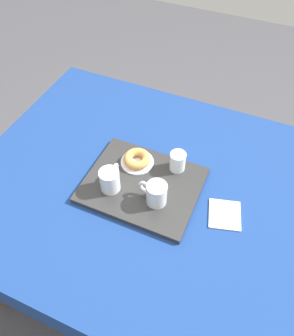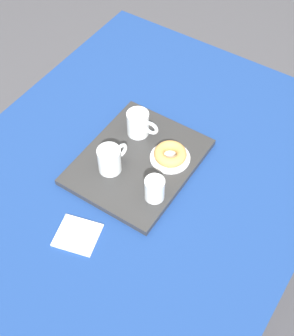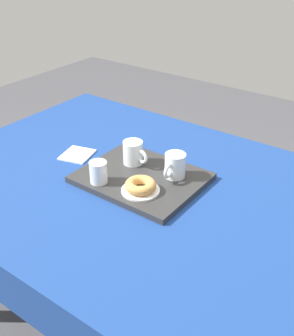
{
  "view_description": "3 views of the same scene",
  "coord_description": "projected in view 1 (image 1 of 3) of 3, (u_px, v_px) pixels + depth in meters",
  "views": [
    {
      "loc": [
        -0.26,
        0.7,
        1.72
      ],
      "look_at": [
        0.06,
        -0.04,
        0.76
      ],
      "focal_mm": 35.96,
      "sensor_mm": 36.0,
      "label": 1
    },
    {
      "loc": [
        -0.73,
        -0.53,
        1.92
      ],
      "look_at": [
        0.04,
        -0.02,
        0.75
      ],
      "focal_mm": 51.26,
      "sensor_mm": 36.0,
      "label": 2
    },
    {
      "loc": [
        0.81,
        -0.97,
        1.5
      ],
      "look_at": [
        0.07,
        0.03,
        0.77
      ],
      "focal_mm": 44.68,
      "sensor_mm": 36.0,
      "label": 3
    }
  ],
  "objects": [
    {
      "name": "ground_plane",
      "position": [
        154.0,
        268.0,
        1.8
      ],
      "size": [
        6.0,
        6.0,
        0.0
      ],
      "primitive_type": "plane",
      "color": "#47474C"
    },
    {
      "name": "dining_table",
      "position": [
        157.0,
        201.0,
        1.31
      ],
      "size": [
        1.43,
        1.09,
        0.72
      ],
      "color": "navy",
      "rests_on": "ground"
    },
    {
      "name": "serving_tray",
      "position": [
        142.0,
        185.0,
        1.24
      ],
      "size": [
        0.41,
        0.34,
        0.02
      ],
      "primitive_type": "cube",
      "color": "#2D2D2D",
      "rests_on": "dining_table"
    },
    {
      "name": "tea_mug_left",
      "position": [
        156.0,
        194.0,
        1.15
      ],
      "size": [
        0.11,
        0.07,
        0.09
      ],
      "color": "white",
      "rests_on": "serving_tray"
    },
    {
      "name": "tea_mug_right",
      "position": [
        110.0,
        180.0,
        1.19
      ],
      "size": [
        0.07,
        0.11,
        0.09
      ],
      "color": "white",
      "rests_on": "serving_tray"
    },
    {
      "name": "water_glass_near",
      "position": [
        178.0,
        162.0,
        1.25
      ],
      "size": [
        0.06,
        0.06,
        0.08
      ],
      "color": "white",
      "rests_on": "serving_tray"
    },
    {
      "name": "donut_plate_left",
      "position": [
        137.0,
        162.0,
        1.29
      ],
      "size": [
        0.13,
        0.13,
        0.01
      ],
      "primitive_type": "cylinder",
      "color": "white",
      "rests_on": "serving_tray"
    },
    {
      "name": "sugar_donut_left",
      "position": [
        137.0,
        159.0,
        1.28
      ],
      "size": [
        0.1,
        0.1,
        0.03
      ],
      "primitive_type": "torus",
      "color": "tan",
      "rests_on": "donut_plate_left"
    },
    {
      "name": "paper_napkin",
      "position": [
        225.0,
        215.0,
        1.17
      ],
      "size": [
        0.14,
        0.14,
        0.01
      ],
      "primitive_type": "cube",
      "rotation": [
        0.0,
        0.0,
        0.27
      ],
      "color": "white",
      "rests_on": "dining_table"
    }
  ]
}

